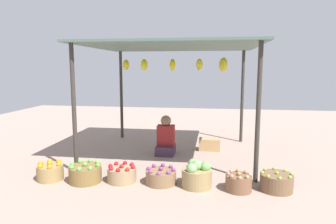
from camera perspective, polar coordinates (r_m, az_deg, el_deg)
ground_plane at (r=6.16m, az=0.90°, el=-7.90°), size 14.00×14.00×0.00m
market_stall_structure at (r=5.91m, az=1.01°, el=11.08°), size 3.18×2.86×2.15m
vendor_person at (r=6.11m, az=-0.42°, el=-5.14°), size 0.36×0.44×0.78m
basket_oranges at (r=5.13m, az=-21.20°, el=-10.40°), size 0.40×0.40×0.30m
basket_green_apples at (r=4.88m, az=-15.23°, el=-11.03°), size 0.49×0.49×0.31m
basket_red_apples at (r=4.78m, az=-8.64°, el=-11.42°), size 0.44×0.44×0.27m
basket_purple_onions at (r=4.64m, az=-1.34°, el=-12.00°), size 0.45×0.45×0.26m
basket_cabbages at (r=4.52m, az=5.39°, el=-11.75°), size 0.43×0.43×0.40m
basket_potatoes at (r=4.50m, az=13.07°, el=-12.74°), size 0.37×0.37×0.28m
basket_limes at (r=4.66m, az=19.65°, el=-12.25°), size 0.45×0.45×0.28m
wooden_crate_near_vendor at (r=6.46m, az=7.78°, el=-6.04°), size 0.43×0.25×0.25m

